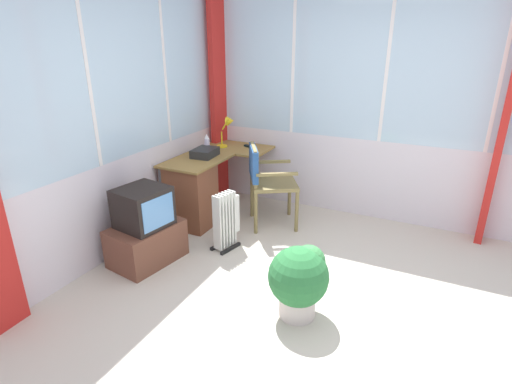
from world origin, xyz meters
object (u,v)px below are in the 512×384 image
(desk_lamp, at_px, (228,127))
(tv_remote, at_px, (249,146))
(desk, at_px, (194,190))
(space_heater, at_px, (227,220))
(spray_bottle, at_px, (207,143))
(paper_tray, at_px, (205,153))
(tv_on_stand, at_px, (146,230))
(potted_plant, at_px, (300,278))
(wooden_armchair, at_px, (263,174))

(desk_lamp, height_order, tv_remote, desk_lamp)
(desk, relative_size, space_heater, 2.25)
(desk, distance_m, spray_bottle, 0.59)
(tv_remote, height_order, paper_tray, paper_tray)
(desk_lamp, xyz_separation_m, space_heater, (-1.09, -0.58, -0.66))
(tv_remote, xyz_separation_m, space_heater, (-1.14, -0.33, -0.43))
(spray_bottle, bearing_deg, tv_on_stand, -174.39)
(desk_lamp, xyz_separation_m, potted_plant, (-1.76, -1.59, -0.64))
(spray_bottle, xyz_separation_m, tv_on_stand, (-1.28, -0.13, -0.50))
(spray_bottle, height_order, paper_tray, spray_bottle)
(tv_on_stand, relative_size, space_heater, 1.24)
(potted_plant, bearing_deg, tv_remote, 36.24)
(desk_lamp, height_order, spray_bottle, desk_lamp)
(tv_remote, bearing_deg, desk, -178.28)
(desk_lamp, bearing_deg, tv_remote, -78.09)
(paper_tray, bearing_deg, desk, 177.46)
(desk_lamp, bearing_deg, desk, 178.47)
(desk, xyz_separation_m, tv_remote, (0.81, -0.27, 0.34))
(spray_bottle, xyz_separation_m, wooden_armchair, (-0.09, -0.76, -0.24))
(desk, height_order, paper_tray, paper_tray)
(potted_plant, bearing_deg, wooden_armchair, 34.76)
(desk_lamp, bearing_deg, paper_tray, 178.93)
(potted_plant, bearing_deg, tv_on_stand, 85.44)
(spray_bottle, height_order, tv_on_stand, spray_bottle)
(spray_bottle, relative_size, space_heater, 0.37)
(desk_lamp, xyz_separation_m, wooden_armchair, (-0.45, -0.68, -0.37))
(tv_remote, bearing_deg, desk_lamp, 122.26)
(spray_bottle, height_order, wooden_armchair, spray_bottle)
(tv_remote, xyz_separation_m, wooden_armchair, (-0.51, -0.42, -0.14))
(tv_on_stand, bearing_deg, paper_tray, 2.62)
(paper_tray, distance_m, space_heater, 0.94)
(spray_bottle, distance_m, wooden_armchair, 0.80)
(desk_lamp, xyz_separation_m, tv_on_stand, (-1.64, -0.04, -0.64))
(wooden_armchair, bearing_deg, space_heater, 171.47)
(tv_remote, height_order, wooden_armchair, wooden_armchair)
(wooden_armchair, bearing_deg, desk_lamp, 56.18)
(spray_bottle, distance_m, space_heater, 1.12)
(wooden_armchair, bearing_deg, desk, 113.70)
(desk, xyz_separation_m, potted_plant, (-1.00, -1.61, -0.07))
(spray_bottle, xyz_separation_m, paper_tray, (-0.16, -0.07, -0.06))
(desk, relative_size, potted_plant, 2.33)
(desk, relative_size, wooden_armchair, 1.45)
(paper_tray, distance_m, tv_on_stand, 1.20)
(wooden_armchair, bearing_deg, tv_on_stand, 151.89)
(desk, xyz_separation_m, wooden_armchair, (0.31, -0.70, 0.20))
(desk_lamp, height_order, potted_plant, desk_lamp)
(desk, distance_m, tv_on_stand, 0.89)
(paper_tray, relative_size, potted_plant, 0.53)
(desk, xyz_separation_m, desk_lamp, (0.76, -0.02, 0.57))
(tv_remote, bearing_deg, space_heater, -143.68)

